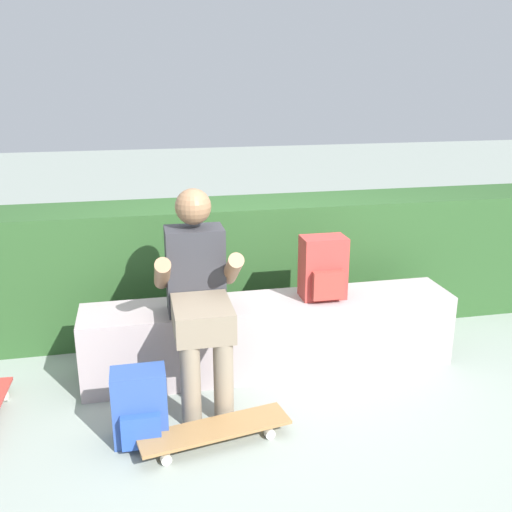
% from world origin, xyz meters
% --- Properties ---
extents(ground_plane, '(24.00, 24.00, 0.00)m').
position_xyz_m(ground_plane, '(0.00, 0.00, 0.00)').
color(ground_plane, gray).
extents(bench_main, '(2.37, 0.41, 0.47)m').
position_xyz_m(bench_main, '(0.00, 0.37, 0.24)').
color(bench_main, '#A49596').
rests_on(bench_main, ground).
extents(person_skater, '(0.49, 0.62, 1.22)m').
position_xyz_m(person_skater, '(-0.48, 0.17, 0.67)').
color(person_skater, '#333338').
rests_on(person_skater, ground).
extents(skateboard_near_person, '(0.82, 0.34, 0.09)m').
position_xyz_m(skateboard_near_person, '(-0.47, -0.35, 0.07)').
color(skateboard_near_person, olive).
rests_on(skateboard_near_person, ground).
extents(backpack_on_bench, '(0.28, 0.23, 0.40)m').
position_xyz_m(backpack_on_bench, '(0.34, 0.36, 0.67)').
color(backpack_on_bench, '#B23833').
rests_on(backpack_on_bench, bench_main).
extents(backpack_on_ground, '(0.28, 0.23, 0.40)m').
position_xyz_m(backpack_on_ground, '(-0.84, -0.25, 0.19)').
color(backpack_on_ground, '#2D4C99').
rests_on(backpack_on_ground, ground).
extents(hedge_row, '(5.40, 0.54, 0.95)m').
position_xyz_m(hedge_row, '(0.14, 1.12, 0.47)').
color(hedge_row, '#2A5025').
rests_on(hedge_row, ground).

